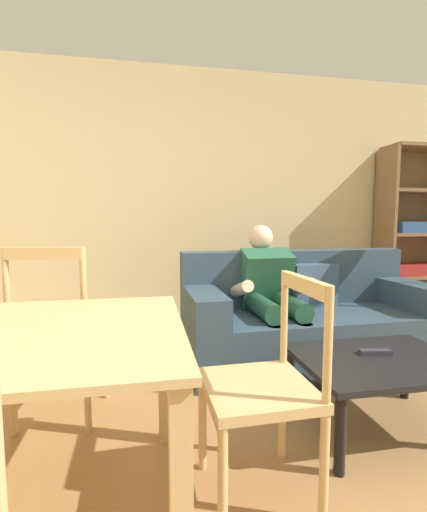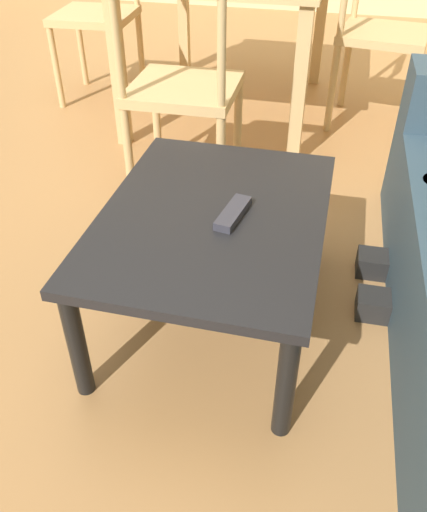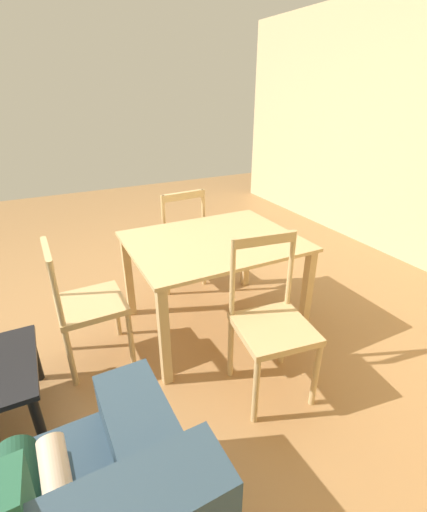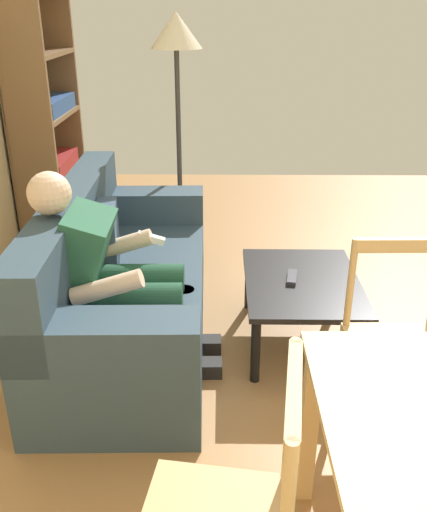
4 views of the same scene
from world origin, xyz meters
TOP-DOWN VIEW (x-y plane):
  - wall_back at (0.00, 2.84)m, footprint 6.56×0.12m
  - couch at (0.91, 1.72)m, footprint 1.99×0.86m
  - person_lounging at (0.59, 1.71)m, footprint 0.60×0.93m
  - coffee_table at (0.83, 0.69)m, footprint 0.85×0.63m
  - tv_remote at (0.84, 0.75)m, footprint 0.18×0.08m
  - bookshelf at (2.64, 2.60)m, footprint 0.89×0.36m
  - dining_table at (-0.85, 0.38)m, footprint 1.21×0.96m
  - dining_chair_near_wall at (-0.85, 1.13)m, footprint 0.47×0.47m
  - dining_chair_facing_couch at (0.09, 0.38)m, footprint 0.43×0.43m

SIDE VIEW (x-z plane):
  - couch at x=0.91m, z-range -0.11..0.75m
  - coffee_table at x=0.83m, z-range 0.15..0.54m
  - tv_remote at x=0.84m, z-range 0.39..0.42m
  - dining_chair_facing_couch at x=0.09m, z-range 0.00..0.89m
  - dining_chair_near_wall at x=-0.85m, z-range -0.02..0.96m
  - person_lounging at x=0.59m, z-range 0.02..1.09m
  - dining_table at x=-0.85m, z-range 0.26..0.99m
  - bookshelf at x=2.64m, z-range -0.14..1.79m
  - wall_back at x=0.00m, z-range 0.00..2.65m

